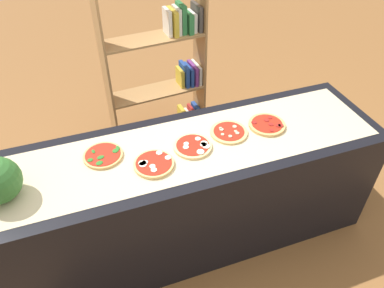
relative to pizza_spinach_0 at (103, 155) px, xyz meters
name	(u,v)px	position (x,y,z in m)	size (l,w,h in m)	color
ground_plane	(192,232)	(0.54, -0.09, -0.90)	(12.00, 12.00, 0.00)	brown
counter	(192,194)	(0.54, -0.09, -0.46)	(2.54, 0.74, 0.89)	black
parchment_paper	(192,146)	(0.54, -0.09, -0.01)	(2.41, 0.58, 0.00)	beige
pizza_spinach_0	(103,155)	(0.00, 0.00, 0.00)	(0.24, 0.24, 0.03)	tan
pizza_mozzarella_1	(154,164)	(0.27, -0.18, 0.00)	(0.24, 0.24, 0.03)	#DBB26B
pizza_mozzarella_2	(193,146)	(0.54, -0.10, 0.00)	(0.24, 0.24, 0.03)	#E5C17F
pizza_mushroom_3	(229,132)	(0.81, -0.05, 0.00)	(0.24, 0.24, 0.02)	#DBB26B
pizza_pepperoni_4	(267,125)	(1.09, -0.06, 0.00)	(0.25, 0.25, 0.03)	tan
bookshelf	(167,66)	(0.75, 1.17, -0.13)	(0.92, 0.33, 1.59)	#A87A47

